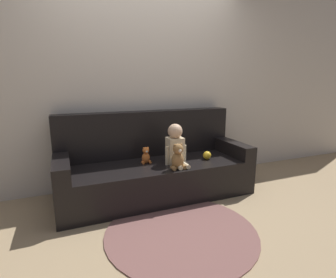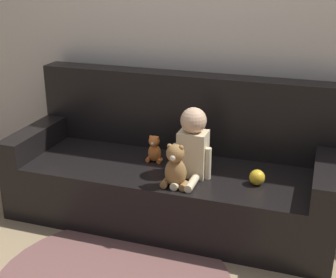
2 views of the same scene
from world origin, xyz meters
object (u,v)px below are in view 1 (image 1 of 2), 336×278
(plush_toy_side, at_px, (146,156))
(toy_ball, at_px, (207,155))
(couch, at_px, (154,167))
(teddy_bear_brown, at_px, (178,157))
(person_baby, at_px, (175,146))

(plush_toy_side, bearing_deg, toy_ball, -10.15)
(couch, relative_size, teddy_bear_brown, 7.82)
(teddy_bear_brown, distance_m, toy_ball, 0.51)
(plush_toy_side, bearing_deg, person_baby, -23.46)
(couch, relative_size, toy_ball, 22.49)
(plush_toy_side, relative_size, toy_ball, 1.96)
(teddy_bear_brown, relative_size, plush_toy_side, 1.47)
(couch, bearing_deg, plush_toy_side, -151.77)
(person_baby, xyz_separation_m, teddy_bear_brown, (-0.05, -0.18, -0.08))
(couch, xyz_separation_m, person_baby, (0.19, -0.20, 0.29))
(couch, relative_size, plush_toy_side, 11.48)
(person_baby, xyz_separation_m, toy_ball, (0.41, 0.00, -0.16))
(couch, distance_m, teddy_bear_brown, 0.45)
(plush_toy_side, bearing_deg, teddy_bear_brown, -51.46)
(person_baby, relative_size, teddy_bear_brown, 1.62)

